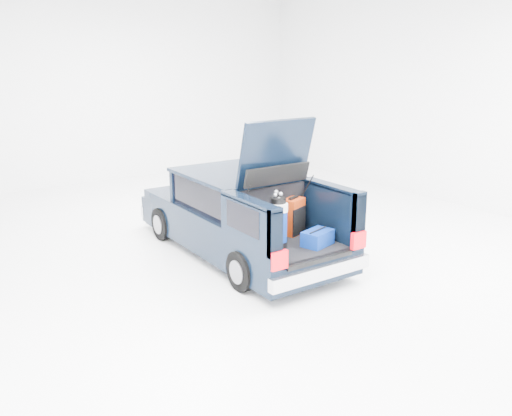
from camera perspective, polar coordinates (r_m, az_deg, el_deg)
ground at (r=9.66m, az=-1.66°, el=-4.75°), size 14.00×14.00×0.00m
car at (r=9.54m, az=-2.04°, el=-0.78°), size 1.87×4.65×2.47m
red_suitcase at (r=8.72m, az=3.96°, el=-0.91°), size 0.43×0.37×0.62m
black_golf_bag at (r=8.13m, az=2.30°, el=-1.43°), size 0.30×0.31×0.85m
blue_golf_bag at (r=8.10m, az=2.54°, el=-1.78°), size 0.24×0.24×0.77m
blue_duffel at (r=8.29m, az=6.50°, el=-3.14°), size 0.55×0.44×0.25m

